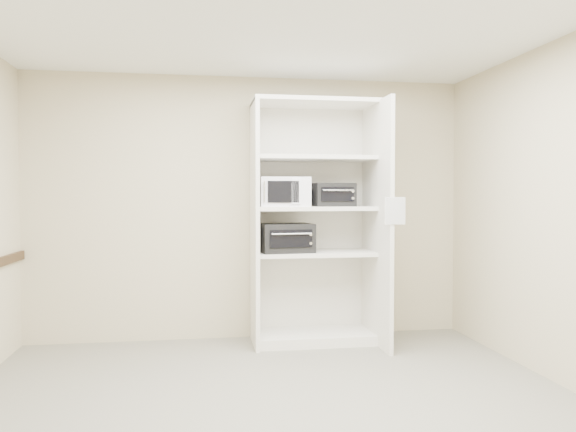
{
  "coord_description": "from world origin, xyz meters",
  "views": [
    {
      "loc": [
        -0.52,
        -3.81,
        1.47
      ],
      "look_at": [
        0.29,
        1.3,
        1.29
      ],
      "focal_mm": 35.0,
      "sensor_mm": 36.0,
      "label": 1
    }
  ],
  "objects": [
    {
      "name": "wall_right",
      "position": [
        2.25,
        0.0,
        1.35
      ],
      "size": [
        0.02,
        4.0,
        2.7
      ],
      "primitive_type": "cube",
      "color": "#BEB58D",
      "rests_on": "ground"
    },
    {
      "name": "ceiling",
      "position": [
        0.0,
        0.0,
        2.7
      ],
      "size": [
        4.5,
        4.0,
        0.01
      ],
      "primitive_type": "cube",
      "color": "white"
    },
    {
      "name": "wall_back",
      "position": [
        0.0,
        2.0,
        1.35
      ],
      "size": [
        4.5,
        0.02,
        2.7
      ],
      "primitive_type": "cube",
      "color": "#BEB58D",
      "rests_on": "ground"
    },
    {
      "name": "toaster_oven_upper",
      "position": [
        0.8,
        1.68,
        1.49
      ],
      "size": [
        0.43,
        0.34,
        0.23
      ],
      "primitive_type": "cube",
      "rotation": [
        0.0,
        0.0,
        0.09
      ],
      "color": "black",
      "rests_on": "shelving_unit"
    },
    {
      "name": "shelving_unit",
      "position": [
        0.67,
        1.7,
        1.13
      ],
      "size": [
        1.24,
        0.92,
        2.42
      ],
      "color": "white",
      "rests_on": "floor"
    },
    {
      "name": "microwave",
      "position": [
        0.32,
        1.64,
        1.51
      ],
      "size": [
        0.51,
        0.4,
        0.29
      ],
      "primitive_type": "cube",
      "rotation": [
        0.0,
        0.0,
        -0.08
      ],
      "color": "white",
      "rests_on": "shelving_unit"
    },
    {
      "name": "wall_front",
      "position": [
        0.0,
        -2.0,
        1.35
      ],
      "size": [
        4.5,
        0.02,
        2.7
      ],
      "primitive_type": "cube",
      "color": "#BEB58D",
      "rests_on": "ground"
    },
    {
      "name": "paper_sign",
      "position": [
        1.24,
        1.07,
        1.34
      ],
      "size": [
        0.19,
        0.01,
        0.24
      ],
      "primitive_type": "cube",
      "rotation": [
        0.0,
        0.0,
        0.02
      ],
      "color": "white",
      "rests_on": "shelving_unit"
    },
    {
      "name": "toaster_oven_lower",
      "position": [
        0.32,
        1.64,
        1.06
      ],
      "size": [
        0.55,
        0.44,
        0.28
      ],
      "primitive_type": "cube",
      "rotation": [
        0.0,
        0.0,
        0.11
      ],
      "color": "black",
      "rests_on": "shelving_unit"
    },
    {
      "name": "floor",
      "position": [
        0.0,
        0.0,
        0.0
      ],
      "size": [
        4.5,
        4.0,
        0.01
      ],
      "primitive_type": "cube",
      "color": "slate",
      "rests_on": "ground"
    }
  ]
}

